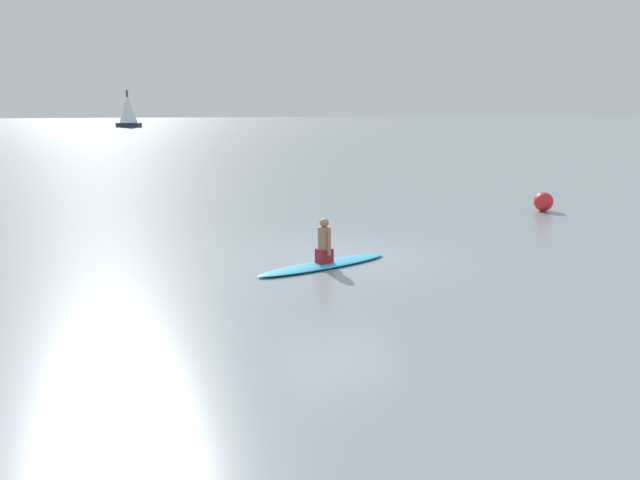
{
  "coord_description": "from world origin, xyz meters",
  "views": [
    {
      "loc": [
        12.4,
        -4.41,
        3.13
      ],
      "look_at": [
        0.64,
        -0.7,
        0.55
      ],
      "focal_mm": 35.6,
      "sensor_mm": 36.0,
      "label": 1
    }
  ],
  "objects": [
    {
      "name": "buoy_marker",
      "position": [
        -3.96,
        7.96,
        0.29
      ],
      "size": [
        0.59,
        0.59,
        0.59
      ],
      "primitive_type": "sphere",
      "color": "red",
      "rests_on": "ground"
    },
    {
      "name": "sailboat_near_left",
      "position": [
        -96.03,
        -2.61,
        2.78
      ],
      "size": [
        3.92,
        4.1,
        5.9
      ],
      "rotation": [
        0.0,
        0.0,
        1.02
      ],
      "color": "#2D3851",
      "rests_on": "ground"
    },
    {
      "name": "person_paddler",
      "position": [
        0.63,
        -0.61,
        0.49
      ],
      "size": [
        0.39,
        0.36,
        0.9
      ],
      "rotation": [
        0.0,
        0.0,
        1.91
      ],
      "color": "#A51E23",
      "rests_on": "surfboard"
    },
    {
      "name": "ground_plane",
      "position": [
        0.0,
        0.0,
        0.0
      ],
      "size": [
        400.0,
        400.0,
        0.0
      ],
      "primitive_type": "plane",
      "color": "gray"
    },
    {
      "name": "surfboard",
      "position": [
        0.63,
        -0.61,
        0.04
      ],
      "size": [
        1.62,
        3.14,
        0.08
      ],
      "primitive_type": "ellipsoid",
      "rotation": [
        0.0,
        0.0,
        1.91
      ],
      "color": "#339EC6",
      "rests_on": "ground"
    }
  ]
}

